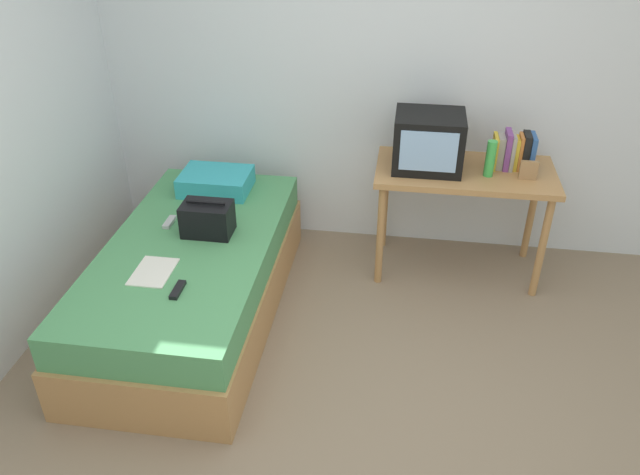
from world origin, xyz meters
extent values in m
plane|color=#84705B|center=(0.00, 0.00, 0.00)|extent=(8.00, 8.00, 0.00)
cube|color=silver|center=(0.00, 2.00, 1.30)|extent=(5.20, 0.10, 2.60)
cube|color=#B27F4C|center=(-1.04, 0.81, 0.17)|extent=(1.00, 2.00, 0.33)
cube|color=#4C935B|center=(-1.04, 0.81, 0.43)|extent=(0.97, 1.94, 0.21)
cube|color=#B27F4C|center=(0.60, 1.58, 0.76)|extent=(1.16, 0.60, 0.04)
cylinder|color=#B27F4C|center=(0.08, 1.34, 0.37)|extent=(0.05, 0.05, 0.74)
cylinder|color=#B27F4C|center=(1.12, 1.34, 0.37)|extent=(0.05, 0.05, 0.74)
cylinder|color=#B27F4C|center=(0.08, 1.82, 0.37)|extent=(0.05, 0.05, 0.74)
cylinder|color=#B27F4C|center=(1.12, 1.82, 0.37)|extent=(0.05, 0.05, 0.74)
cube|color=black|center=(0.35, 1.58, 0.96)|extent=(0.44, 0.38, 0.36)
cube|color=#8CB2E0|center=(0.35, 1.39, 0.97)|extent=(0.35, 0.01, 0.26)
cylinder|color=green|center=(0.74, 1.50, 0.89)|extent=(0.06, 0.06, 0.24)
cube|color=gold|center=(0.78, 1.65, 0.88)|extent=(0.02, 0.17, 0.21)
cube|color=gray|center=(0.81, 1.65, 0.88)|extent=(0.04, 0.13, 0.21)
cube|color=#7A3D89|center=(0.85, 1.65, 0.90)|extent=(0.04, 0.16, 0.25)
cube|color=gray|center=(0.88, 1.65, 0.89)|extent=(0.02, 0.16, 0.23)
cube|color=gold|center=(0.91, 1.65, 0.88)|extent=(0.02, 0.13, 0.21)
cube|color=#CC7233|center=(0.94, 1.65, 0.89)|extent=(0.02, 0.13, 0.23)
cube|color=black|center=(0.97, 1.65, 0.90)|extent=(0.04, 0.14, 0.24)
cube|color=#2D5699|center=(1.01, 1.65, 0.89)|extent=(0.03, 0.17, 0.23)
cube|color=#9E754C|center=(0.98, 1.48, 0.84)|extent=(0.11, 0.02, 0.12)
cube|color=#33A8B7|center=(-1.07, 1.50, 0.60)|extent=(0.47, 0.35, 0.13)
cube|color=black|center=(-0.96, 0.93, 0.64)|extent=(0.30, 0.20, 0.20)
cylinder|color=black|center=(-0.96, 0.93, 0.75)|extent=(0.24, 0.02, 0.02)
cube|color=white|center=(-1.14, 0.47, 0.54)|extent=(0.21, 0.29, 0.01)
cube|color=black|center=(-0.94, 0.32, 0.55)|extent=(0.04, 0.16, 0.02)
cube|color=#B7B7BC|center=(-1.24, 1.01, 0.55)|extent=(0.04, 0.14, 0.02)
camera|label=1|loc=(0.21, -2.23, 2.54)|focal=35.17mm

